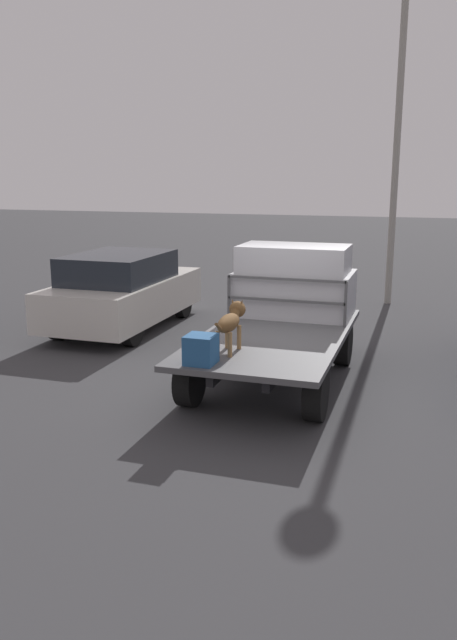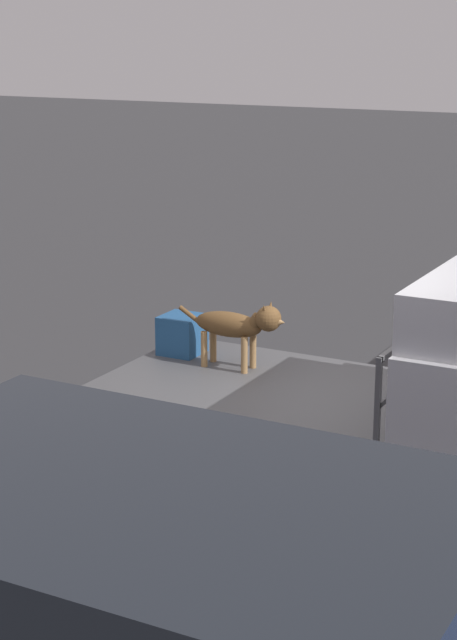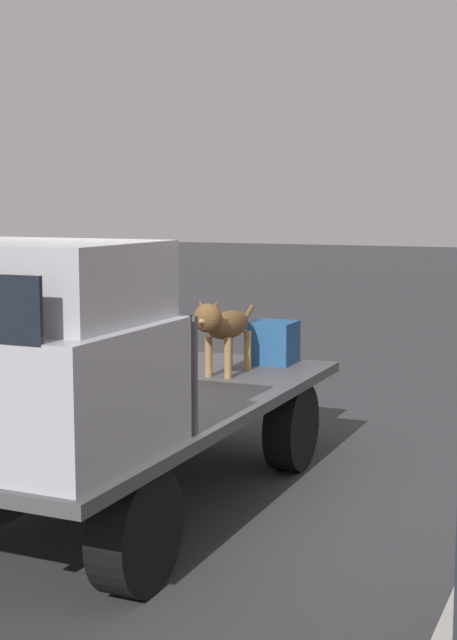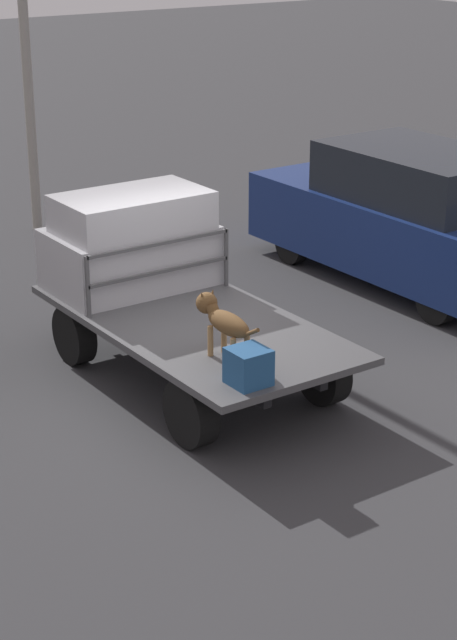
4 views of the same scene
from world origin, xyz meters
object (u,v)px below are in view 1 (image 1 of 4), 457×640
at_px(flatbed_truck, 274,346).
at_px(parked_sedan, 123,291).
at_px(light_pole_near, 402,65).
at_px(dog, 231,320).
at_px(cargo_crate, 201,349).

relative_size(flatbed_truck, parked_sedan, 1.02).
bearing_deg(flatbed_truck, light_pole_near, -10.30).
xyz_separation_m(flatbed_truck, dog, (-1.08, 0.34, 0.61)).
bearing_deg(light_pole_near, flatbed_truck, 169.70).
relative_size(flatbed_truck, light_pole_near, 0.51).
distance_m(cargo_crate, light_pole_near, 9.82).
height_order(flatbed_truck, cargo_crate, cargo_crate).
distance_m(dog, cargo_crate, 0.76).
distance_m(flatbed_truck, cargo_crate, 1.89).
xyz_separation_m(parked_sedan, light_pole_near, (4.32, -4.99, 4.73)).
xyz_separation_m(dog, light_pole_near, (7.82, -1.56, 4.33)).
height_order(dog, cargo_crate, dog).
bearing_deg(flatbed_truck, cargo_crate, 163.93).
bearing_deg(dog, light_pole_near, -11.61).
xyz_separation_m(cargo_crate, parked_sedan, (4.20, 3.25, -0.17)).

